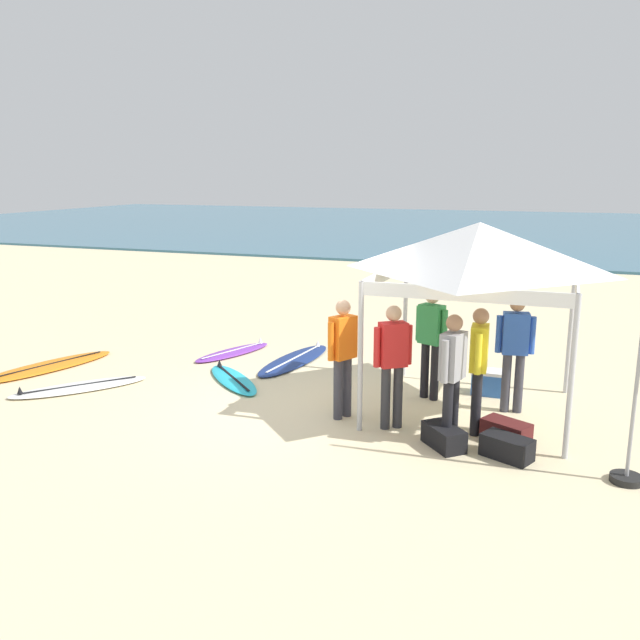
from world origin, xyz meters
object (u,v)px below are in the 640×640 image
object	(u,v)px
surfboard_orange	(47,367)
person_red	(393,358)
surfboard_navy	(294,360)
gear_bag_by_pole	(506,431)
person_yellow	(478,362)
cooler_box	(488,382)
canopy_tent	(479,248)
surfboard_white	(79,387)
person_grey	(452,371)
surfboard_cyan	(233,379)
surfboard_purple	(233,352)
person_green	(431,336)
gear_bag_near_tent	(444,437)
person_blue	(515,346)
gear_bag_on_sand	(507,447)
person_orange	(343,351)

from	to	relation	value
surfboard_orange	person_red	size ratio (longest dim) A/B	1.55
surfboard_navy	gear_bag_by_pole	xyz separation A→B (m)	(3.99, -2.47, 0.10)
person_yellow	cooler_box	world-z (taller)	person_yellow
canopy_tent	cooler_box	size ratio (longest dim) A/B	5.50
surfboard_white	person_grey	distance (m)	6.06
surfboard_cyan	surfboard_orange	size ratio (longest dim) A/B	0.62
surfboard_purple	person_yellow	distance (m)	5.52
person_green	gear_bag_near_tent	world-z (taller)	person_green
canopy_tent	surfboard_navy	world-z (taller)	canopy_tent
person_blue	cooler_box	xyz separation A→B (m)	(-0.41, 0.69, -0.79)
surfboard_orange	person_grey	distance (m)	7.41
gear_bag_by_pole	gear_bag_on_sand	world-z (taller)	same
person_blue	person_green	xyz separation A→B (m)	(-1.24, 0.16, 0.00)
gear_bag_on_sand	surfboard_navy	bearing A→B (deg)	143.45
surfboard_white	gear_bag_on_sand	bearing A→B (deg)	-2.81
surfboard_white	surfboard_orange	xyz separation A→B (m)	(-1.32, 0.74, -0.00)
person_grey	person_yellow	size ratio (longest dim) A/B	1.00
surfboard_orange	gear_bag_by_pole	bearing A→B (deg)	-3.96
canopy_tent	gear_bag_near_tent	distance (m)	2.70
person_orange	person_grey	distance (m)	1.65
person_yellow	gear_bag_near_tent	world-z (taller)	person_yellow
person_red	person_grey	size ratio (longest dim) A/B	1.00
surfboard_orange	gear_bag_near_tent	xyz separation A→B (m)	(7.24, -1.01, 0.10)
cooler_box	surfboard_purple	bearing A→B (deg)	171.66
surfboard_purple	surfboard_white	bearing A→B (deg)	-116.16
canopy_tent	surfboard_navy	bearing A→B (deg)	157.07
person_grey	gear_bag_by_pole	bearing A→B (deg)	26.24
surfboard_purple	person_green	world-z (taller)	person_green
canopy_tent	cooler_box	world-z (taller)	canopy_tent
surfboard_white	gear_bag_near_tent	xyz separation A→B (m)	(5.93, -0.27, 0.10)
person_grey	gear_bag_by_pole	world-z (taller)	person_grey
gear_bag_by_pole	person_yellow	bearing A→B (deg)	157.26
gear_bag_on_sand	cooler_box	bearing A→B (deg)	101.56
surfboard_orange	person_green	size ratio (longest dim) A/B	1.55
person_orange	cooler_box	xyz separation A→B (m)	(1.84, 1.76, -0.79)
surfboard_white	person_yellow	distance (m)	6.32
person_red	person_grey	distance (m)	0.89
person_orange	gear_bag_near_tent	xyz separation A→B (m)	(1.54, -0.56, -0.85)
surfboard_purple	person_green	distance (m)	4.33
canopy_tent	surfboard_purple	distance (m)	5.48
surfboard_cyan	person_yellow	bearing A→B (deg)	-11.87
surfboard_orange	cooler_box	xyz separation A→B (m)	(7.54, 1.30, 0.16)
surfboard_cyan	person_green	distance (m)	3.40
cooler_box	gear_bag_by_pole	bearing A→B (deg)	-76.83
person_grey	gear_bag_near_tent	distance (m)	0.86
person_green	person_orange	world-z (taller)	same
surfboard_navy	person_yellow	world-z (taller)	person_yellow
surfboard_cyan	person_orange	distance (m)	2.61
surfboard_orange	cooler_box	size ratio (longest dim) A/B	5.30
surfboard_purple	gear_bag_on_sand	bearing A→B (deg)	-29.99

